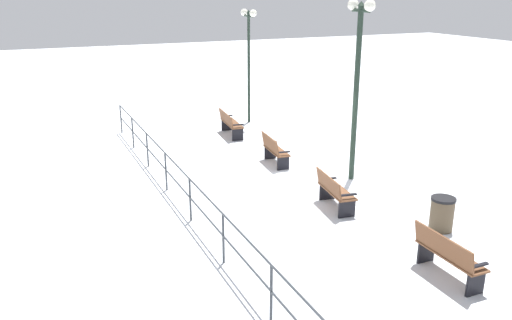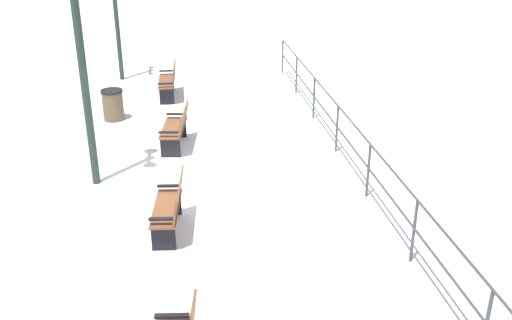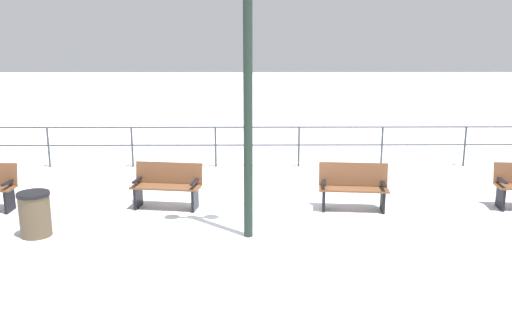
{
  "view_description": "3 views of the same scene",
  "coord_description": "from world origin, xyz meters",
  "px_view_note": "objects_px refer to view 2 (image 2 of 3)",
  "views": [
    {
      "loc": [
        -6.79,
        -12.1,
        5.22
      ],
      "look_at": [
        -1.43,
        -0.1,
        0.93
      ],
      "focal_mm": 36.99,
      "sensor_mm": 36.0,
      "label": 1
    },
    {
      "loc": [
        -0.14,
        10.43,
        5.06
      ],
      "look_at": [
        -1.54,
        0.49,
        0.61
      ],
      "focal_mm": 40.94,
      "sensor_mm": 36.0,
      "label": 2
    },
    {
      "loc": [
        10.38,
        -0.15,
        3.4
      ],
      "look_at": [
        -1.17,
        -0.05,
        0.73
      ],
      "focal_mm": 38.2,
      "sensor_mm": 36.0,
      "label": 3
    }
  ],
  "objects_px": {
    "bench_second": "(177,128)",
    "bench_third": "(171,206)",
    "bench_nearest": "(169,80)",
    "lamppost_middle": "(76,13)",
    "trash_bin": "(113,105)"
  },
  "relations": [
    {
      "from": "bench_nearest",
      "to": "lamppost_middle",
      "type": "distance_m",
      "value": 6.21
    },
    {
      "from": "bench_second",
      "to": "lamppost_middle",
      "type": "height_order",
      "value": "lamppost_middle"
    },
    {
      "from": "lamppost_middle",
      "to": "trash_bin",
      "type": "bearing_deg",
      "value": -90.83
    },
    {
      "from": "lamppost_middle",
      "to": "trash_bin",
      "type": "xyz_separation_m",
      "value": [
        -0.05,
        -3.66,
        -2.9
      ]
    },
    {
      "from": "bench_nearest",
      "to": "bench_second",
      "type": "xyz_separation_m",
      "value": [
        -0.14,
        3.71,
        -0.03
      ]
    },
    {
      "from": "lamppost_middle",
      "to": "bench_third",
      "type": "bearing_deg",
      "value": 125.24
    },
    {
      "from": "trash_bin",
      "to": "bench_nearest",
      "type": "bearing_deg",
      "value": -130.24
    },
    {
      "from": "bench_nearest",
      "to": "trash_bin",
      "type": "bearing_deg",
      "value": 50.69
    },
    {
      "from": "trash_bin",
      "to": "bench_second",
      "type": "bearing_deg",
      "value": 127.48
    },
    {
      "from": "bench_nearest",
      "to": "trash_bin",
      "type": "xyz_separation_m",
      "value": [
        1.42,
        1.67,
        -0.1
      ]
    },
    {
      "from": "lamppost_middle",
      "to": "trash_bin",
      "type": "height_order",
      "value": "lamppost_middle"
    },
    {
      "from": "bench_second",
      "to": "bench_third",
      "type": "height_order",
      "value": "bench_third"
    },
    {
      "from": "lamppost_middle",
      "to": "bench_nearest",
      "type": "bearing_deg",
      "value": -105.39
    },
    {
      "from": "bench_second",
      "to": "bench_third",
      "type": "xyz_separation_m",
      "value": [
        0.15,
        3.7,
        0.01
      ]
    },
    {
      "from": "bench_second",
      "to": "bench_third",
      "type": "relative_size",
      "value": 1.03
    }
  ]
}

